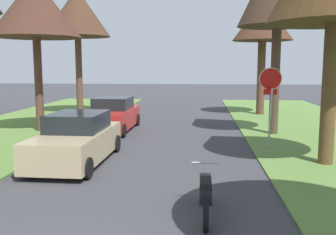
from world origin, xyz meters
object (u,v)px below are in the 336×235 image
Objects in this scene: street_tree_right_far at (263,21)px; street_tree_left_mid_b at (35,8)px; street_tree_left_far at (77,13)px; parked_motorcycle at (205,193)px; stop_sign_far at (270,90)px; parked_sedan_red at (113,115)px; parked_sedan_tan at (77,140)px.

street_tree_right_far is 1.01× the size of street_tree_left_mid_b.
street_tree_left_far reaches higher than street_tree_right_far.
street_tree_left_far reaches higher than street_tree_left_mid_b.
street_tree_right_far is 3.44× the size of parked_motorcycle.
street_tree_left_far is at bearing 136.78° from stop_sign_far.
parked_sedan_red is at bearing 151.64° from stop_sign_far.
street_tree_left_far reaches higher than stop_sign_far.
stop_sign_far is 0.67× the size of parked_sedan_red.
stop_sign_far is 7.70m from parked_sedan_red.
stop_sign_far is 0.42× the size of street_tree_right_far.
stop_sign_far is at bearing -28.36° from parked_sedan_red.
parked_sedan_red reaches higher than parked_motorcycle.
parked_sedan_red is (-7.87, -6.51, -5.01)m from street_tree_right_far.
parked_sedan_tan is at bearing -87.45° from parked_sedan_red.
parked_sedan_tan is 6.00m from parked_sedan_red.
street_tree_left_mid_b is at bearing -147.63° from street_tree_right_far.
stop_sign_far is 0.38× the size of street_tree_left_far.
parked_motorcycle is (7.59, -9.41, -5.14)m from street_tree_left_mid_b.
street_tree_left_far is at bearing 116.10° from parked_motorcycle.
parked_sedan_red is at bearing 92.55° from parked_sedan_tan.
street_tree_left_far is at bearing -177.35° from street_tree_right_far.
stop_sign_far reaches higher than parked_sedan_tan.
street_tree_left_mid_b is 6.59m from street_tree_left_far.
parked_sedan_red is (3.30, 0.57, -4.90)m from street_tree_left_mid_b.
stop_sign_far is at bearing -16.89° from street_tree_left_mid_b.
parked_sedan_tan is at bearing -56.65° from street_tree_left_mid_b.
stop_sign_far is at bearing 20.60° from parked_sedan_tan.
parked_sedan_red is (-0.27, 5.99, 0.00)m from parked_sedan_tan.
street_tree_right_far is 15.47m from parked_sedan_tan.
street_tree_left_mid_b reaches higher than parked_sedan_red.
street_tree_left_far reaches higher than parked_motorcycle.
parked_sedan_red is at bearing -140.37° from street_tree_right_far.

